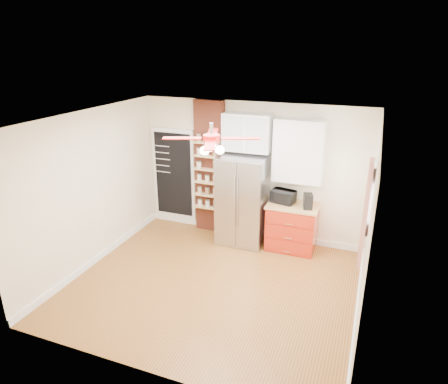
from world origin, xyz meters
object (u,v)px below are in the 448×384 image
at_px(toaster_oven, 283,196).
at_px(canister_left, 310,205).
at_px(fridge, 243,200).
at_px(red_cabinet, 292,227).
at_px(ceiling_fan, 211,139).
at_px(pantry_jar_oats, 199,165).
at_px(coffee_maker, 308,201).

height_order(toaster_oven, canister_left, toaster_oven).
distance_m(fridge, canister_left, 1.29).
bearing_deg(red_cabinet, toaster_oven, 168.22).
distance_m(ceiling_fan, canister_left, 2.49).
relative_size(red_cabinet, pantry_jar_oats, 7.33).
bearing_deg(pantry_jar_oats, toaster_oven, -0.95).
height_order(red_cabinet, toaster_oven, toaster_oven).
bearing_deg(coffee_maker, red_cabinet, 148.69).
xyz_separation_m(fridge, toaster_oven, (0.76, 0.09, 0.14)).
bearing_deg(toaster_oven, ceiling_fan, -101.25).
bearing_deg(fridge, pantry_jar_oats, 172.80).
xyz_separation_m(ceiling_fan, pantry_jar_oats, (-1.01, 1.75, -0.99)).
xyz_separation_m(red_cabinet, ceiling_fan, (-0.92, -1.68, 1.97)).
relative_size(fridge, toaster_oven, 4.06).
xyz_separation_m(toaster_oven, canister_left, (0.52, -0.12, -0.05)).
xyz_separation_m(fridge, canister_left, (1.29, -0.03, 0.10)).
bearing_deg(ceiling_fan, pantry_jar_oats, 120.06).
relative_size(fridge, ceiling_fan, 1.25).
distance_m(red_cabinet, pantry_jar_oats, 2.17).
distance_m(red_cabinet, canister_left, 0.61).
xyz_separation_m(canister_left, pantry_jar_oats, (-2.25, 0.15, 0.47)).
distance_m(red_cabinet, ceiling_fan, 2.75).
height_order(ceiling_fan, canister_left, ceiling_fan).
distance_m(ceiling_fan, coffee_maker, 2.43).
bearing_deg(pantry_jar_oats, ceiling_fan, -59.94).
bearing_deg(coffee_maker, toaster_oven, 150.27).
bearing_deg(toaster_oven, fridge, -161.82).
distance_m(ceiling_fan, pantry_jar_oats, 2.25).
bearing_deg(toaster_oven, canister_left, -1.98).
bearing_deg(red_cabinet, fridge, -177.05).
height_order(red_cabinet, canister_left, canister_left).
bearing_deg(coffee_maker, fridge, 162.98).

